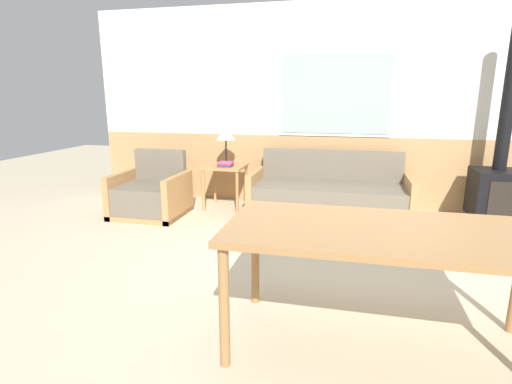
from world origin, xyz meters
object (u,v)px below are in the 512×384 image
side_table (225,173)px  table_lamp (226,135)px  dining_table (385,241)px  armchair (151,196)px  couch (329,197)px  wood_stove (499,177)px

side_table → table_lamp: (-0.01, 0.09, 0.51)m
dining_table → armchair: bearing=140.0°
table_lamp → side_table: bearing=-83.0°
couch → dining_table: couch is taller
couch → table_lamp: table_lamp is taller
armchair → side_table: armchair is taller
side_table → wood_stove: bearing=0.2°
side_table → dining_table: dining_table is taller
side_table → dining_table: bearing=-56.5°
table_lamp → wood_stove: bearing=-1.4°
dining_table → table_lamp: bearing=122.8°
side_table → table_lamp: table_lamp is taller
table_lamp → wood_stove: wood_stove is taller
wood_stove → side_table: bearing=-179.8°
side_table → dining_table: size_ratio=0.32×
armchair → wood_stove: bearing=3.3°
couch → armchair: bearing=-168.0°
side_table → couch: bearing=-3.0°
side_table → wood_stove: wood_stove is taller
couch → wood_stove: size_ratio=0.87×
armchair → couch: bearing=7.7°
dining_table → couch: bearing=99.4°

